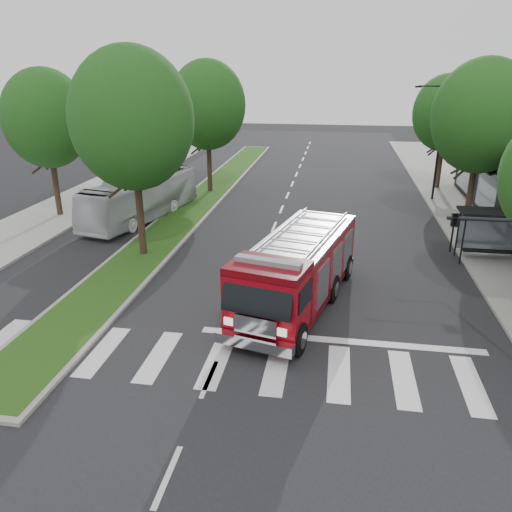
{
  "coord_description": "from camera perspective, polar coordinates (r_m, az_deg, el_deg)",
  "views": [
    {
      "loc": [
        3.55,
        -16.76,
        9.13
      ],
      "look_at": [
        0.47,
        2.24,
        1.8
      ],
      "focal_mm": 35.0,
      "sensor_mm": 36.0,
      "label": 1
    }
  ],
  "objects": [
    {
      "name": "tree_left_mid",
      "position": [
        33.82,
        -22.83,
        14.26
      ],
      "size": [
        5.2,
        5.2,
        9.16
      ],
      "color": "black",
      "rests_on": "ground"
    },
    {
      "name": "city_bus",
      "position": [
        32.48,
        -12.95,
        6.56
      ],
      "size": [
        4.61,
        10.37,
        2.81
      ],
      "primitive_type": "imported",
      "rotation": [
        0.0,
        0.0,
        -0.23
      ],
      "color": "silver",
      "rests_on": "ground"
    },
    {
      "name": "sidewalk_right",
      "position": [
        29.63,
        26.28,
        0.83
      ],
      "size": [
        5.0,
        80.0,
        0.15
      ],
      "primitive_type": "cube",
      "color": "gray",
      "rests_on": "ground"
    },
    {
      "name": "streetlight_right_far",
      "position": [
        37.67,
        20.03,
        12.54
      ],
      "size": [
        2.11,
        0.2,
        8.0
      ],
      "color": "black",
      "rests_on": "ground"
    },
    {
      "name": "bus_shelter",
      "position": [
        27.0,
        25.35,
        3.59
      ],
      "size": [
        3.2,
        1.6,
        2.61
      ],
      "color": "black",
      "rests_on": "ground"
    },
    {
      "name": "tree_right_mid",
      "position": [
        31.88,
        24.43,
        14.32
      ],
      "size": [
        5.6,
        5.6,
        9.72
      ],
      "color": "black",
      "rests_on": "ground"
    },
    {
      "name": "ground",
      "position": [
        19.41,
        -2.45,
        -7.22
      ],
      "size": [
        140.0,
        140.0,
        0.0
      ],
      "primitive_type": "plane",
      "color": "black",
      "rests_on": "ground"
    },
    {
      "name": "median",
      "position": [
        37.16,
        -6.0,
        6.64
      ],
      "size": [
        3.0,
        50.0,
        0.15
      ],
      "color": "gray",
      "rests_on": "ground"
    },
    {
      "name": "sidewalk_left",
      "position": [
        33.52,
        -23.85,
        3.37
      ],
      "size": [
        5.0,
        80.0,
        0.15
      ],
      "primitive_type": "cube",
      "color": "gray",
      "rests_on": "ground"
    },
    {
      "name": "tree_median_near",
      "position": [
        24.79,
        -13.97,
        14.91
      ],
      "size": [
        5.8,
        5.8,
        10.16
      ],
      "color": "black",
      "rests_on": "ground"
    },
    {
      "name": "tree_median_far",
      "position": [
        38.07,
        -5.57,
        16.78
      ],
      "size": [
        5.6,
        5.6,
        9.72
      ],
      "color": "black",
      "rests_on": "ground"
    },
    {
      "name": "fire_engine",
      "position": [
        19.92,
        4.74,
        -1.71
      ],
      "size": [
        4.75,
        9.46,
        3.15
      ],
      "rotation": [
        0.0,
        0.0,
        -0.24
      ],
      "color": "#5B050B",
      "rests_on": "ground"
    },
    {
      "name": "tree_right_far",
      "position": [
        41.65,
        20.93,
        15.01
      ],
      "size": [
        5.0,
        5.0,
        8.73
      ],
      "color": "black",
      "rests_on": "ground"
    }
  ]
}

